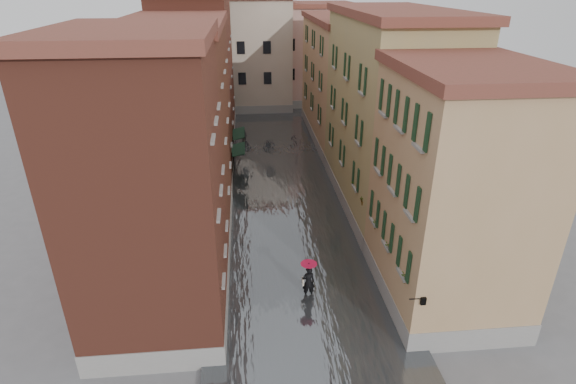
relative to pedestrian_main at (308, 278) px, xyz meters
name	(u,v)px	position (x,y,z in m)	size (l,w,h in m)	color
ground	(301,279)	(-0.18, 1.56, -1.20)	(120.00, 120.00, 0.00)	#605F62
floodwater	(282,182)	(-0.18, 14.56, -1.10)	(10.00, 60.00, 0.20)	#4B4F53
building_left_near	(151,194)	(-7.18, -0.44, 5.30)	(6.00, 8.00, 13.00)	brown
building_left_mid	(182,126)	(-7.18, 10.56, 5.05)	(6.00, 14.00, 12.50)	brown
building_left_far	(199,73)	(-7.18, 25.56, 5.80)	(6.00, 16.00, 14.00)	brown
building_right_near	(454,197)	(6.82, -0.44, 4.55)	(6.00, 8.00, 11.50)	#A88256
building_right_mid	(387,117)	(6.82, 10.56, 5.30)	(6.00, 14.00, 13.00)	#97885B
building_right_far	(343,83)	(6.82, 25.56, 4.55)	(6.00, 16.00, 11.50)	#A88256
building_end_cream	(241,55)	(-3.18, 39.56, 5.30)	(12.00, 9.00, 13.00)	beige
building_end_pink	(310,56)	(5.82, 41.56, 4.80)	(10.00, 9.00, 12.00)	tan
awning_near	(238,150)	(-3.66, 16.01, 1.27)	(1.09, 2.93, 2.80)	black
awning_far	(238,134)	(-3.66, 20.19, 1.27)	(1.09, 3.22, 2.80)	black
wall_lantern	(422,300)	(4.16, -4.44, 1.81)	(0.71, 0.22, 0.35)	black
window_planters	(377,217)	(3.94, 1.92, 2.31)	(0.59, 10.87, 0.84)	#985131
pedestrian_main	(308,278)	(0.00, 0.00, 0.00)	(0.87, 0.87, 2.06)	black
pedestrian_far	(245,137)	(-3.13, 24.79, -0.49)	(0.69, 0.54, 1.42)	black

